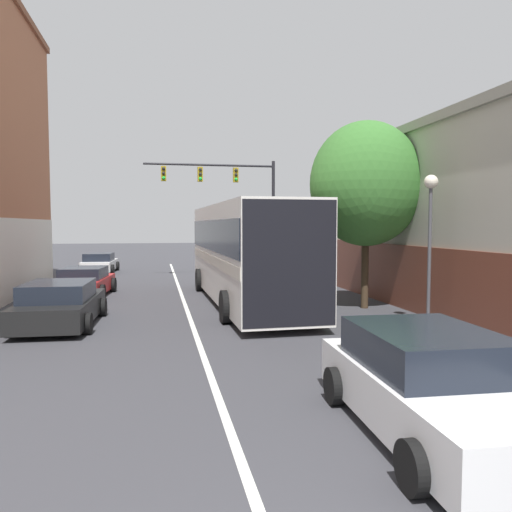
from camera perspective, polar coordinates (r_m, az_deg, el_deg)
name	(u,v)px	position (r m, az deg, el deg)	size (l,w,h in m)	color
lane_center_line	(188,312)	(17.01, -7.80, -6.39)	(0.14, 41.87, 0.01)	silver
bus	(245,249)	(18.67, -1.29, 0.85)	(3.10, 12.12, 3.66)	silver
hatchback_foreground	(431,386)	(7.63, 19.42, -13.80)	(2.31, 4.56, 1.45)	silver
parked_car_left_near	(60,305)	(15.64, -21.49, -5.20)	(2.32, 4.47, 1.30)	black
parked_car_left_mid	(99,263)	(32.22, -17.46, -0.78)	(2.17, 3.99, 1.21)	silver
parked_car_left_far	(85,282)	(21.67, -18.97, -2.84)	(2.30, 4.11, 1.21)	red
traffic_signal_gantry	(232,191)	(28.02, -2.77, 7.46)	(7.28, 0.36, 6.53)	black
street_lamp	(430,225)	(14.98, 19.27, 3.31)	(0.39, 0.39, 4.35)	#47474C
street_tree_near	(366,184)	(17.97, 12.47, 8.02)	(3.95, 3.55, 6.54)	#3D2D1E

